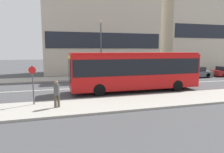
# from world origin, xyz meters

# --- Properties ---
(ground_plane) EXTENTS (120.00, 120.00, 0.00)m
(ground_plane) POSITION_xyz_m (0.00, 0.00, 0.00)
(ground_plane) COLOR #444447
(sidewalk_near) EXTENTS (44.00, 3.50, 0.13)m
(sidewalk_near) POSITION_xyz_m (0.00, -6.25, 0.07)
(sidewalk_near) COLOR #A39E93
(sidewalk_near) RESTS_ON ground_plane
(sidewalk_far) EXTENTS (44.00, 3.50, 0.13)m
(sidewalk_far) POSITION_xyz_m (0.00, 6.25, 0.07)
(sidewalk_far) COLOR #A39E93
(sidewalk_far) RESTS_ON ground_plane
(lane_centerline) EXTENTS (41.80, 0.16, 0.01)m
(lane_centerline) POSITION_xyz_m (0.00, 0.00, 0.00)
(lane_centerline) COLOR silver
(lane_centerline) RESTS_ON ground_plane
(apartment_block_left_tower) EXTENTS (17.28, 6.40, 17.70)m
(apartment_block_left_tower) POSITION_xyz_m (5.32, 12.66, 8.84)
(apartment_block_left_tower) COLOR beige
(apartment_block_left_tower) RESTS_ON ground_plane
(apartment_block_right_tower) EXTENTS (12.93, 4.27, 23.92)m
(apartment_block_right_tower) POSITION_xyz_m (22.59, 11.60, 11.95)
(apartment_block_right_tower) COLOR beige
(apartment_block_right_tower) RESTS_ON ground_plane
(city_bus) EXTENTS (11.17, 2.65, 3.31)m
(city_bus) POSITION_xyz_m (4.84, -2.44, 1.91)
(city_bus) COLOR red
(city_bus) RESTS_ON ground_plane
(parked_car_0) EXTENTS (4.30, 1.88, 1.39)m
(parked_car_0) POSITION_xyz_m (15.60, 3.41, 0.65)
(parked_car_0) COLOR #4C5156
(parked_car_0) RESTS_ON ground_plane
(pedestrian_near_stop) EXTENTS (0.34, 0.34, 1.62)m
(pedestrian_near_stop) POSITION_xyz_m (-1.78, -6.32, 1.04)
(pedestrian_near_stop) COLOR #4C4233
(pedestrian_near_stop) RESTS_ON sidewalk_near
(bus_stop_sign) EXTENTS (0.44, 0.12, 2.46)m
(bus_stop_sign) POSITION_xyz_m (-3.18, -5.25, 1.57)
(bus_stop_sign) COLOR #4C4C51
(bus_stop_sign) RESTS_ON sidewalk_near
(street_lamp) EXTENTS (0.36, 0.36, 6.91)m
(street_lamp) POSITION_xyz_m (3.55, 5.11, 4.34)
(street_lamp) COLOR #4C4C51
(street_lamp) RESTS_ON sidewalk_far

